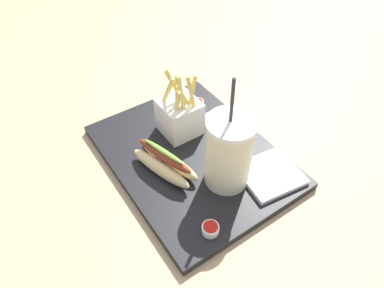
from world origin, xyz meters
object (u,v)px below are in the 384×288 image
fries_basket (180,116)px  ketchup_cup_3 (211,118)px  ketchup_cup_1 (210,229)px  ketchup_cup_2 (197,104)px  napkin_stack (270,174)px  soda_cup (229,152)px  hot_dog_1 (165,162)px

fries_basket → ketchup_cup_3: size_ratio=5.08×
ketchup_cup_1 → ketchup_cup_2: (0.32, -0.20, 0.00)m
ketchup_cup_3 → napkin_stack: ketchup_cup_3 is taller
ketchup_cup_2 → soda_cup: bearing=159.4°
ketchup_cup_1 → ketchup_cup_3: same height
soda_cup → ketchup_cup_1: soda_cup is taller
hot_dog_1 → ketchup_cup_1: (-0.18, 0.01, -0.01)m
soda_cup → fries_basket: 0.19m
napkin_stack → ketchup_cup_3: bearing=-0.6°
fries_basket → napkin_stack: size_ratio=1.33×
ketchup_cup_3 → ketchup_cup_1: bearing=143.2°
soda_cup → ketchup_cup_3: size_ratio=7.92×
fries_basket → ketchup_cup_2: (0.05, -0.09, -0.04)m
fries_basket → ketchup_cup_1: (-0.27, 0.11, -0.04)m
fries_basket → ketchup_cup_1: bearing=158.5°
fries_basket → ketchup_cup_2: bearing=-60.3°
fries_basket → ketchup_cup_1: 0.30m
soda_cup → ketchup_cup_2: size_ratio=7.71×
ketchup_cup_1 → ketchup_cup_3: bearing=-36.8°
napkin_stack → ketchup_cup_2: bearing=-1.0°
ketchup_cup_1 → ketchup_cup_2: ketchup_cup_2 is taller
fries_basket → napkin_stack: fries_basket is taller
soda_cup → hot_dog_1: (0.10, 0.10, -0.06)m
hot_dog_1 → ketchup_cup_1: 0.18m
soda_cup → hot_dog_1: size_ratio=1.48×
hot_dog_1 → ketchup_cup_2: hot_dog_1 is taller
ketchup_cup_2 → napkin_stack: bearing=179.0°
hot_dog_1 → ketchup_cup_3: (0.08, -0.18, -0.02)m
fries_basket → ketchup_cup_3: 0.10m
ketchup_cup_3 → hot_dog_1: bearing=112.5°
fries_basket → ketchup_cup_1: size_ratio=4.86×
hot_dog_1 → ketchup_cup_3: hot_dog_1 is taller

